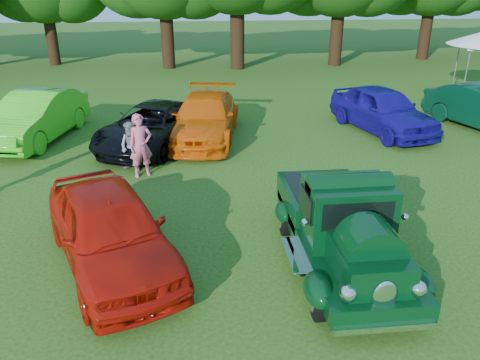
{
  "coord_description": "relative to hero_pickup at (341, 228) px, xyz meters",
  "views": [
    {
      "loc": [
        -0.92,
        -8.1,
        5.38
      ],
      "look_at": [
        0.14,
        1.77,
        1.1
      ],
      "focal_mm": 35.0,
      "sensor_mm": 36.0,
      "label": 1
    }
  ],
  "objects": [
    {
      "name": "ground",
      "position": [
        -1.96,
        0.18,
        -0.82
      ],
      "size": [
        120.0,
        120.0,
        0.0
      ],
      "primitive_type": "plane",
      "color": "#234510",
      "rests_on": "ground"
    },
    {
      "name": "red_convertible",
      "position": [
        -4.58,
        0.45,
        -0.0
      ],
      "size": [
        3.61,
        5.16,
        1.63
      ],
      "primitive_type": "imported",
      "rotation": [
        0.0,
        0.0,
        0.39
      ],
      "color": "#A91107",
      "rests_on": "ground"
    },
    {
      "name": "back_car_black",
      "position": [
        -4.22,
        7.83,
        -0.1
      ],
      "size": [
        4.33,
        5.7,
        1.44
      ],
      "primitive_type": "imported",
      "rotation": [
        0.0,
        0.0,
        -0.43
      ],
      "color": "black",
      "rests_on": "ground"
    },
    {
      "name": "back_car_lime",
      "position": [
        -8.39,
        8.93,
        0.03
      ],
      "size": [
        2.87,
        5.45,
        1.71
      ],
      "primitive_type": "imported",
      "rotation": [
        0.0,
        0.0,
        -0.21
      ],
      "color": "green",
      "rests_on": "ground"
    },
    {
      "name": "spectator_grey",
      "position": [
        -4.69,
        5.57,
        -0.06
      ],
      "size": [
        0.92,
        0.87,
        1.51
      ],
      "primitive_type": "imported",
      "rotation": [
        0.0,
        0.0,
        -0.53
      ],
      "color": "gray",
      "rests_on": "ground"
    },
    {
      "name": "back_car_blue",
      "position": [
        4.31,
        8.65,
        0.02
      ],
      "size": [
        3.18,
        5.29,
        1.69
      ],
      "primitive_type": "imported",
      "rotation": [
        0.0,
        0.0,
        0.26
      ],
      "color": "#140B7D",
      "rests_on": "ground"
    },
    {
      "name": "back_car_orange",
      "position": [
        -2.4,
        8.48,
        -0.04
      ],
      "size": [
        3.08,
        5.66,
        1.56
      ],
      "primitive_type": "imported",
      "rotation": [
        0.0,
        0.0,
        -0.17
      ],
      "color": "#E35908",
      "rests_on": "ground"
    },
    {
      "name": "spectator_pink",
      "position": [
        -4.37,
        5.12,
        0.12
      ],
      "size": [
        0.8,
        0.66,
        1.88
      ],
      "primitive_type": "imported",
      "rotation": [
        0.0,
        0.0,
        0.36
      ],
      "color": "#D05571",
      "rests_on": "ground"
    },
    {
      "name": "hero_pickup",
      "position": [
        0.0,
        0.0,
        0.0
      ],
      "size": [
        2.25,
        4.83,
        1.89
      ],
      "color": "black",
      "rests_on": "ground"
    }
  ]
}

